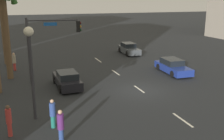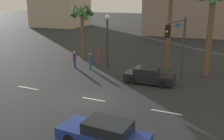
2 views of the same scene
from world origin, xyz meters
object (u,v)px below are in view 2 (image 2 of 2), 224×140
at_px(pedestrian_1, 90,61).
at_px(palm_tree_1, 211,12).
at_px(palm_tree_2, 171,3).
at_px(traffic_signal, 178,39).
at_px(palm_tree_3, 82,15).
at_px(car_1, 149,76).
at_px(streetlamp, 107,31).
at_px(pedestrian_0, 75,59).
at_px(pedestrian_3, 98,56).
at_px(car_2, 104,134).

relative_size(pedestrian_1, palm_tree_1, 0.19).
relative_size(pedestrian_1, palm_tree_2, 0.19).
height_order(traffic_signal, palm_tree_2, palm_tree_2).
distance_m(traffic_signal, palm_tree_2, 5.24).
bearing_deg(palm_tree_1, palm_tree_3, 174.84).
distance_m(car_1, streetlamp, 7.00).
bearing_deg(pedestrian_1, palm_tree_1, 11.63).
bearing_deg(palm_tree_3, traffic_signal, -20.75).
bearing_deg(pedestrian_1, pedestrian_0, -175.10).
bearing_deg(palm_tree_3, palm_tree_1, -5.16).
bearing_deg(pedestrian_3, car_2, -61.65).
bearing_deg(pedestrian_3, traffic_signal, -19.47).
height_order(car_1, pedestrian_0, pedestrian_0).
xyz_separation_m(pedestrian_1, pedestrian_3, (-0.23, 2.30, 0.05)).
bearing_deg(car_1, palm_tree_1, 46.18).
distance_m(streetlamp, palm_tree_3, 5.49).
bearing_deg(car_2, streetlamp, 114.89).
bearing_deg(pedestrian_3, palm_tree_3, 155.14).
height_order(traffic_signal, streetlamp, same).
relative_size(car_1, pedestrian_1, 2.51).
bearing_deg(car_2, palm_tree_2, 91.77).
distance_m(pedestrian_1, palm_tree_1, 12.51).
relative_size(pedestrian_3, palm_tree_3, 0.26).
distance_m(car_1, pedestrian_0, 8.98).
distance_m(car_1, pedestrian_3, 8.43).
relative_size(car_1, palm_tree_1, 0.49).
distance_m(car_2, pedestrian_1, 14.99).
relative_size(car_2, palm_tree_3, 0.70).
height_order(streetlamp, palm_tree_3, palm_tree_3).
bearing_deg(pedestrian_3, pedestrian_1, -84.40).
xyz_separation_m(car_1, pedestrian_1, (-6.95, 2.12, 0.26)).
bearing_deg(car_2, pedestrian_3, 118.35).
distance_m(palm_tree_1, palm_tree_2, 3.93).
bearing_deg(palm_tree_3, car_2, -56.29).
bearing_deg(palm_tree_1, palm_tree_2, 168.63).
height_order(car_1, car_2, car_2).
distance_m(car_1, car_2, 10.67).
relative_size(car_1, pedestrian_0, 2.39).
xyz_separation_m(pedestrian_1, palm_tree_3, (-3.00, 3.59, 4.42)).
xyz_separation_m(pedestrian_0, palm_tree_2, (9.21, 3.22, 5.73)).
relative_size(traffic_signal, palm_tree_1, 0.64).
bearing_deg(car_2, traffic_signal, 84.31).
bearing_deg(palm_tree_2, streetlamp, -159.35).
xyz_separation_m(car_1, car_2, (0.94, -10.62, -0.00)).
distance_m(car_2, palm_tree_3, 20.18).
height_order(car_2, palm_tree_1, palm_tree_1).
bearing_deg(traffic_signal, pedestrian_1, 173.80).
distance_m(streetlamp, palm_tree_1, 9.94).
relative_size(car_2, streetlamp, 0.85).
xyz_separation_m(car_1, palm_tree_1, (4.24, 4.42, 5.34)).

